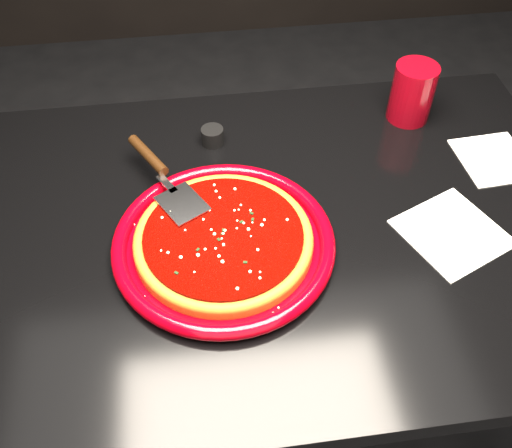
{
  "coord_description": "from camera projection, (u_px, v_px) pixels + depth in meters",
  "views": [
    {
      "loc": [
        -0.12,
        -0.68,
        1.51
      ],
      "look_at": [
        -0.03,
        -0.02,
        0.77
      ],
      "focal_mm": 40.0,
      "sensor_mm": 36.0,
      "label": 1
    }
  ],
  "objects": [
    {
      "name": "table",
      "position": [
        267.0,
        332.0,
        1.31
      ],
      "size": [
        1.2,
        0.8,
        0.75
      ],
      "primitive_type": "cube",
      "color": "black",
      "rests_on": "floor"
    },
    {
      "name": "floor",
      "position": [
        265.0,
        403.0,
        1.59
      ],
      "size": [
        4.0,
        4.0,
        0.01
      ],
      "primitive_type": "cube",
      "color": "black",
      "rests_on": "ground"
    },
    {
      "name": "pizza_sauce",
      "position": [
        223.0,
        236.0,
        0.97
      ],
      "size": [
        0.29,
        0.29,
        0.01
      ],
      "primitive_type": "cylinder",
      "rotation": [
        0.0,
        0.0,
        0.06
      ],
      "color": "#6B0400",
      "rests_on": "plate"
    },
    {
      "name": "pizza_crust_rim",
      "position": [
        223.0,
        238.0,
        0.97
      ],
      "size": [
        0.33,
        0.33,
        0.02
      ],
      "primitive_type": "torus",
      "rotation": [
        0.0,
        0.0,
        0.06
      ],
      "color": "#904E16",
      "rests_on": "plate"
    },
    {
      "name": "plate",
      "position": [
        224.0,
        243.0,
        0.98
      ],
      "size": [
        0.41,
        0.41,
        0.03
      ],
      "primitive_type": "cylinder",
      "rotation": [
        0.0,
        0.0,
        0.06
      ],
      "color": "#800109",
      "rests_on": "table"
    },
    {
      "name": "napkin_a",
      "position": [
        452.0,
        233.0,
        1.01
      ],
      "size": [
        0.21,
        0.21,
        0.0
      ],
      "primitive_type": "cube",
      "rotation": [
        0.0,
        0.0,
        0.41
      ],
      "color": "white",
      "rests_on": "table"
    },
    {
      "name": "napkin_b",
      "position": [
        494.0,
        159.0,
        1.14
      ],
      "size": [
        0.14,
        0.15,
        0.0
      ],
      "primitive_type": "cube",
      "rotation": [
        0.0,
        0.0,
        0.06
      ],
      "color": "white",
      "rests_on": "table"
    },
    {
      "name": "pizza_crust",
      "position": [
        224.0,
        241.0,
        0.97
      ],
      "size": [
        0.33,
        0.33,
        0.02
      ],
      "primitive_type": "cylinder",
      "rotation": [
        0.0,
        0.0,
        0.06
      ],
      "color": "#904E16",
      "rests_on": "plate"
    },
    {
      "name": "pizza_server",
      "position": [
        165.0,
        176.0,
        1.04
      ],
      "size": [
        0.21,
        0.29,
        0.02
      ],
      "primitive_type": null,
      "rotation": [
        0.0,
        0.0,
        0.52
      ],
      "color": "silver",
      "rests_on": "plate"
    },
    {
      "name": "parmesan_dusting",
      "position": [
        223.0,
        233.0,
        0.96
      ],
      "size": [
        0.26,
        0.26,
        0.01
      ],
      "primitive_type": null,
      "color": "beige",
      "rests_on": "plate"
    },
    {
      "name": "basil_flecks",
      "position": [
        223.0,
        233.0,
        0.96
      ],
      "size": [
        0.24,
        0.24,
        0.0
      ],
      "primitive_type": null,
      "color": "black",
      "rests_on": "plate"
    },
    {
      "name": "cup",
      "position": [
        412.0,
        93.0,
        1.19
      ],
      "size": [
        0.11,
        0.11,
        0.12
      ],
      "primitive_type": "cylinder",
      "rotation": [
        0.0,
        0.0,
        -0.25
      ],
      "color": "maroon",
      "rests_on": "table"
    },
    {
      "name": "ramekin",
      "position": [
        213.0,
        136.0,
        1.16
      ],
      "size": [
        0.06,
        0.06,
        0.04
      ],
      "primitive_type": "cylinder",
      "rotation": [
        0.0,
        0.0,
        0.37
      ],
      "color": "black",
      "rests_on": "table"
    }
  ]
}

